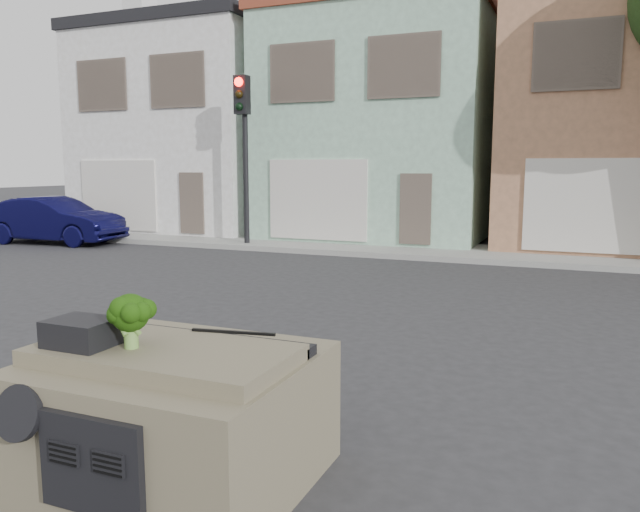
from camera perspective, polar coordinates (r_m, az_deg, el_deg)
The scene contains 11 objects.
ground_plane at distance 7.75m, azimuth 0.47°, elevation -10.16°, with size 120.00×120.00×0.00m, color #303033.
sidewalk at distance 17.69m, azimuth 13.50°, elevation 0.27°, with size 40.00×3.00×0.15m, color gray.
townhouse_white at distance 25.42m, azimuth -10.31°, elevation 11.06°, with size 7.20×8.20×7.55m, color white.
townhouse_mint at distance 22.26m, azimuth 6.46°, elevation 11.57°, with size 7.20×8.20×7.55m, color #9AC6AA.
townhouse_tan at distance 21.38m, azimuth 26.50°, elevation 10.92°, with size 7.20×8.20×7.55m, color #AA7655.
navy_sedan at distance 21.67m, azimuth -23.05°, elevation 1.06°, with size 1.57×4.51×1.49m, color #0A0933.
traffic_signal at distance 18.77m, azimuth -6.96°, elevation 8.46°, with size 0.40×0.40×5.10m, color black.
car_dashboard at distance 5.08m, azimuth -12.86°, elevation -13.74°, with size 2.00×1.80×1.12m, color #6C644C.
instrument_hump at distance 4.98m, azimuth -20.95°, elevation -6.55°, with size 0.48×0.38×0.20m, color black.
wiper_arm at distance 5.05m, azimuth -7.94°, elevation -6.90°, with size 0.70×0.03×0.02m, color black.
broccoli at distance 4.77m, azimuth -16.95°, elevation -5.66°, with size 0.34×0.34×0.41m, color #163507.
Camera 1 is at (2.79, -6.81, 2.44)m, focal length 35.00 mm.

